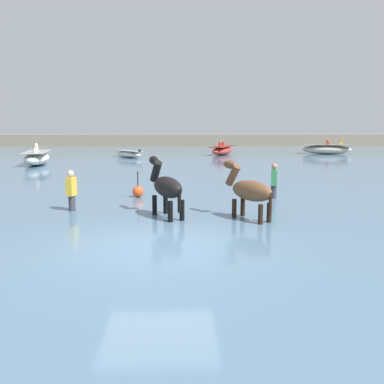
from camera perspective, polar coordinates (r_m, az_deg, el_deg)
The scene contains 12 objects.
ground_plane at distance 9.08m, azimuth -4.54°, elevation -9.95°, with size 120.00×120.00×0.00m, color gray.
water_surface at distance 18.77m, azimuth -3.05°, elevation 0.88°, with size 90.00×90.00×0.42m, color slate.
horse_lead_black at distance 11.49m, azimuth -3.52°, elevation 0.46°, with size 1.18×1.82×2.06m.
horse_trailing_bay at distance 11.29m, azimuth 7.88°, elevation -0.03°, with size 1.34×1.64×1.97m.
boat_far_inshore at distance 27.69m, azimuth -20.45°, elevation 4.38°, with size 2.07×4.16×1.29m.
boat_distant_east at distance 34.15m, azimuth 4.17°, elevation 5.70°, with size 2.57×3.77×1.17m.
boat_near_starboard at distance 36.50m, azimuth 17.97°, elevation 5.58°, with size 4.15×2.31×1.26m.
boat_distant_west at distance 31.72m, azimuth -8.63°, elevation 5.16°, with size 2.52×2.62×0.65m.
person_onlooker_left at distance 14.66m, azimuth 11.13°, elevation 0.88°, with size 0.27×0.36×1.63m.
person_onlooker_right at distance 12.85m, azimuth -16.13°, elevation -0.52°, with size 0.28×0.36×1.63m.
channel_buoy at distance 14.76m, azimuth -7.39°, elevation 0.09°, with size 0.40×0.40×0.91m.
far_shoreline at distance 46.89m, azimuth -2.24°, elevation 6.86°, with size 80.00×2.40×1.74m, color gray.
Camera 1 is at (0.46, -8.55, 3.02)m, focal length 39.01 mm.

